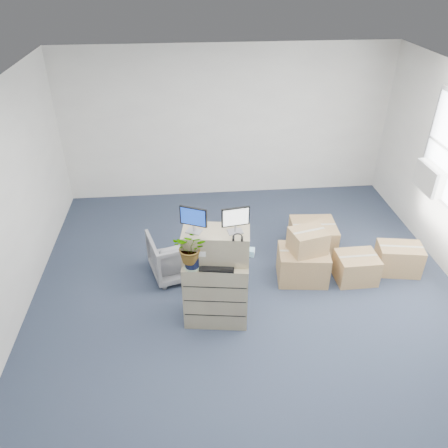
{
  "coord_description": "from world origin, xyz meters",
  "views": [
    {
      "loc": [
        -0.78,
        -4.17,
        4.11
      ],
      "look_at": [
        -0.35,
        0.4,
        1.21
      ],
      "focal_mm": 35.0,
      "sensor_mm": 36.0,
      "label": 1
    }
  ],
  "objects_px": {
    "monitor_right": "(236,219)",
    "water_bottle": "(225,251)",
    "filing_cabinet_lower": "(216,289)",
    "potted_plant": "(191,251)",
    "keyboard": "(217,267)",
    "monitor_left": "(193,218)",
    "office_chair": "(176,253)"
  },
  "relations": [
    {
      "from": "filing_cabinet_lower",
      "to": "potted_plant",
      "type": "relative_size",
      "value": 1.78
    },
    {
      "from": "water_bottle",
      "to": "office_chair",
      "type": "bearing_deg",
      "value": 123.01
    },
    {
      "from": "filing_cabinet_lower",
      "to": "monitor_right",
      "type": "distance_m",
      "value": 1.07
    },
    {
      "from": "filing_cabinet_lower",
      "to": "potted_plant",
      "type": "distance_m",
      "value": 0.76
    },
    {
      "from": "office_chair",
      "to": "water_bottle",
      "type": "bearing_deg",
      "value": 106.84
    },
    {
      "from": "monitor_right",
      "to": "filing_cabinet_lower",
      "type": "bearing_deg",
      "value": 170.21
    },
    {
      "from": "filing_cabinet_lower",
      "to": "potted_plant",
      "type": "xyz_separation_m",
      "value": [
        -0.29,
        -0.1,
        0.7
      ]
    },
    {
      "from": "monitor_left",
      "to": "potted_plant",
      "type": "distance_m",
      "value": 0.38
    },
    {
      "from": "water_bottle",
      "to": "monitor_right",
      "type": "bearing_deg",
      "value": -9.3
    },
    {
      "from": "keyboard",
      "to": "office_chair",
      "type": "height_order",
      "value": "keyboard"
    },
    {
      "from": "water_bottle",
      "to": "monitor_left",
      "type": "bearing_deg",
      "value": 174.91
    },
    {
      "from": "potted_plant",
      "to": "water_bottle",
      "type": "bearing_deg",
      "value": 16.65
    },
    {
      "from": "keyboard",
      "to": "potted_plant",
      "type": "distance_m",
      "value": 0.37
    },
    {
      "from": "water_bottle",
      "to": "filing_cabinet_lower",
      "type": "bearing_deg",
      "value": -172.55
    },
    {
      "from": "monitor_right",
      "to": "water_bottle",
      "type": "bearing_deg",
      "value": 162.33
    },
    {
      "from": "monitor_left",
      "to": "keyboard",
      "type": "xyz_separation_m",
      "value": [
        0.25,
        -0.2,
        -0.57
      ]
    },
    {
      "from": "office_chair",
      "to": "monitor_right",
      "type": "bearing_deg",
      "value": 111.06
    },
    {
      "from": "monitor_right",
      "to": "water_bottle",
      "type": "height_order",
      "value": "monitor_right"
    },
    {
      "from": "water_bottle",
      "to": "potted_plant",
      "type": "distance_m",
      "value": 0.43
    },
    {
      "from": "monitor_right",
      "to": "water_bottle",
      "type": "xyz_separation_m",
      "value": [
        -0.12,
        0.02,
        -0.46
      ]
    },
    {
      "from": "keyboard",
      "to": "office_chair",
      "type": "bearing_deg",
      "value": 124.33
    },
    {
      "from": "monitor_right",
      "to": "keyboard",
      "type": "xyz_separation_m",
      "value": [
        -0.23,
        -0.15,
        -0.57
      ]
    },
    {
      "from": "monitor_left",
      "to": "potted_plant",
      "type": "height_order",
      "value": "monitor_left"
    },
    {
      "from": "monitor_left",
      "to": "potted_plant",
      "type": "xyz_separation_m",
      "value": [
        -0.04,
        -0.15,
        -0.34
      ]
    },
    {
      "from": "monitor_left",
      "to": "keyboard",
      "type": "relative_size",
      "value": 0.79
    },
    {
      "from": "filing_cabinet_lower",
      "to": "water_bottle",
      "type": "height_order",
      "value": "water_bottle"
    },
    {
      "from": "monitor_left",
      "to": "office_chair",
      "type": "distance_m",
      "value": 1.49
    },
    {
      "from": "filing_cabinet_lower",
      "to": "water_bottle",
      "type": "xyz_separation_m",
      "value": [
        0.11,
        0.01,
        0.58
      ]
    },
    {
      "from": "monitor_right",
      "to": "office_chair",
      "type": "bearing_deg",
      "value": 118.86
    },
    {
      "from": "water_bottle",
      "to": "potted_plant",
      "type": "bearing_deg",
      "value": -163.35
    },
    {
      "from": "monitor_left",
      "to": "monitor_right",
      "type": "distance_m",
      "value": 0.48
    },
    {
      "from": "monitor_right",
      "to": "water_bottle",
      "type": "distance_m",
      "value": 0.48
    }
  ]
}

